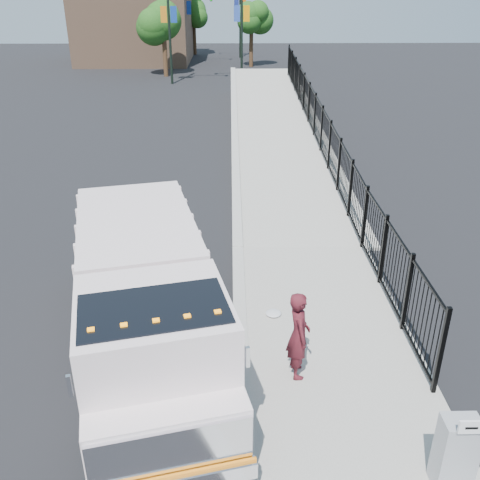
{
  "coord_description": "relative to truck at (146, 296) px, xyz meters",
  "views": [
    {
      "loc": [
        -0.17,
        -9.63,
        7.01
      ],
      "look_at": [
        0.03,
        2.0,
        1.33
      ],
      "focal_mm": 40.0,
      "sensor_mm": 36.0,
      "label": 1
    }
  ],
  "objects": [
    {
      "name": "utility_cabinet",
      "position": [
        4.95,
        -3.25,
        -0.73
      ],
      "size": [
        0.55,
        0.4,
        1.25
      ],
      "primitive_type": "cube",
      "color": "gray",
      "rests_on": "sidewalk"
    },
    {
      "name": "arrow_sign",
      "position": [
        4.95,
        -3.47,
        0.0
      ],
      "size": [
        0.35,
        0.04,
        0.22
      ],
      "primitive_type": "cube",
      "color": "white",
      "rests_on": "utility_cabinet"
    },
    {
      "name": "light_pole_0",
      "position": [
        -2.38,
        32.31,
        2.89
      ],
      "size": [
        3.77,
        0.22,
        8.0
      ],
      "color": "black",
      "rests_on": "ground"
    },
    {
      "name": "tree_2",
      "position": [
        -2.01,
        49.8,
        2.46
      ],
      "size": [
        2.52,
        2.52,
        5.26
      ],
      "color": "#382314",
      "rests_on": "ground"
    },
    {
      "name": "building",
      "position": [
        -7.15,
        44.75,
        2.52
      ],
      "size": [
        10.0,
        10.0,
        8.0
      ],
      "primitive_type": "cube",
      "color": "#8C664C",
      "rests_on": "ground"
    },
    {
      "name": "ground",
      "position": [
        1.85,
        0.75,
        -1.48
      ],
      "size": [
        120.0,
        120.0,
        0.0
      ],
      "primitive_type": "plane",
      "color": "black",
      "rests_on": "ground"
    },
    {
      "name": "iron_fence",
      "position": [
        5.4,
        12.75,
        -0.58
      ],
      "size": [
        0.1,
        28.0,
        1.8
      ],
      "primitive_type": "cube",
      "color": "black",
      "rests_on": "ground"
    },
    {
      "name": "light_pole_3",
      "position": [
        2.34,
        47.09,
        2.89
      ],
      "size": [
        3.78,
        0.22,
        8.0
      ],
      "color": "black",
      "rests_on": "ground"
    },
    {
      "name": "worker",
      "position": [
        2.92,
        -0.68,
        -0.46
      ],
      "size": [
        0.48,
        0.69,
        1.8
      ],
      "primitive_type": "imported",
      "rotation": [
        0.0,
        0.0,
        1.65
      ],
      "color": "#4E151D",
      "rests_on": "sidewalk"
    },
    {
      "name": "curb",
      "position": [
        1.85,
        -1.25,
        -1.4
      ],
      "size": [
        0.3,
        12.0,
        0.16
      ],
      "primitive_type": "cube",
      "color": "#ADAAA3",
      "rests_on": "ground"
    },
    {
      "name": "debris",
      "position": [
        2.62,
        1.33,
        -1.31
      ],
      "size": [
        0.36,
        0.36,
        0.09
      ],
      "primitive_type": "ellipsoid",
      "color": "silver",
      "rests_on": "sidewalk"
    },
    {
      "name": "truck",
      "position": [
        0.0,
        0.0,
        0.0
      ],
      "size": [
        4.13,
        8.01,
        2.62
      ],
      "rotation": [
        0.0,
        0.0,
        0.23
      ],
      "color": "black",
      "rests_on": "ground"
    },
    {
      "name": "sidewalk",
      "position": [
        3.78,
        -1.25,
        -1.42
      ],
      "size": [
        3.55,
        12.0,
        0.12
      ],
      "primitive_type": "cube",
      "color": "#9E998E",
      "rests_on": "ground"
    },
    {
      "name": "light_pole_1",
      "position": [
        2.22,
        33.31,
        2.89
      ],
      "size": [
        3.78,
        0.22,
        8.0
      ],
      "color": "black",
      "rests_on": "ground"
    },
    {
      "name": "ramp",
      "position": [
        3.98,
        16.75,
        -1.48
      ],
      "size": [
        3.95,
        24.06,
        3.19
      ],
      "primitive_type": "cube",
      "rotation": [
        0.06,
        0.0,
        0.0
      ],
      "color": "#9E998E",
      "rests_on": "ground"
    },
    {
      "name": "tree_1",
      "position": [
        3.52,
        40.94,
        2.43
      ],
      "size": [
        2.14,
        2.14,
        5.07
      ],
      "color": "#382314",
      "rests_on": "ground"
    },
    {
      "name": "light_pole_2",
      "position": [
        -2.03,
        42.39,
        2.89
      ],
      "size": [
        3.77,
        0.22,
        8.0
      ],
      "color": "black",
      "rests_on": "ground"
    },
    {
      "name": "tree_0",
      "position": [
        -3.51,
        35.72,
        2.49
      ],
      "size": [
        3.03,
        3.03,
        5.52
      ],
      "color": "#382314",
      "rests_on": "ground"
    }
  ]
}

